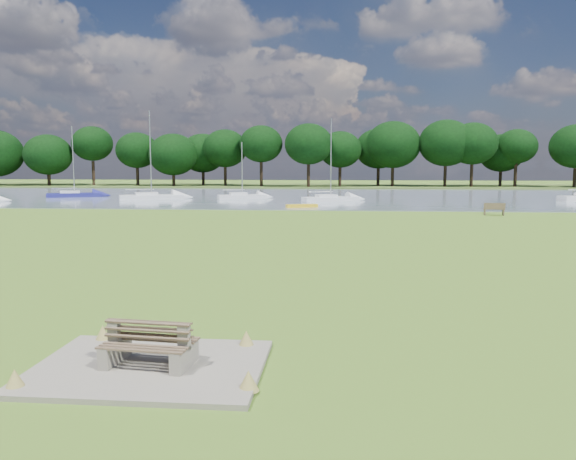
# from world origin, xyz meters

# --- Properties ---
(ground) EXTENTS (220.00, 220.00, 0.00)m
(ground) POSITION_xyz_m (0.00, 0.00, 0.00)
(ground) COLOR olive
(river) EXTENTS (220.00, 40.00, 0.10)m
(river) POSITION_xyz_m (0.00, 42.00, 0.00)
(river) COLOR slate
(river) RESTS_ON ground
(far_bank) EXTENTS (220.00, 20.00, 0.40)m
(far_bank) POSITION_xyz_m (0.00, 72.00, 0.00)
(far_bank) COLOR #4C6626
(far_bank) RESTS_ON ground
(concrete_pad) EXTENTS (4.20, 3.20, 0.10)m
(concrete_pad) POSITION_xyz_m (0.00, -14.00, 0.05)
(concrete_pad) COLOR gray
(concrete_pad) RESTS_ON ground
(bench_pair) EXTENTS (1.74, 1.13, 0.89)m
(bench_pair) POSITION_xyz_m (-0.00, -14.00, 0.46)
(bench_pair) COLOR gray
(bench_pair) RESTS_ON concrete_pad
(riverbank_bench) EXTENTS (1.56, 0.63, 0.94)m
(riverbank_bench) POSITION_xyz_m (14.98, 19.02, 0.47)
(riverbank_bench) COLOR brown
(riverbank_bench) RESTS_ON ground
(kayak) EXTENTS (2.83, 1.57, 0.28)m
(kayak) POSITION_xyz_m (0.25, 24.82, 0.19)
(kayak) COLOR gold
(kayak) RESTS_ON river
(tree_line) EXTENTS (152.62, 8.58, 10.38)m
(tree_line) POSITION_xyz_m (6.06, 68.00, 6.17)
(tree_line) COLOR black
(tree_line) RESTS_ON far_bank
(sailboat_1) EXTENTS (6.82, 4.42, 9.35)m
(sailboat_1) POSITION_xyz_m (-16.56, 34.54, 0.51)
(sailboat_1) COLOR silver
(sailboat_1) RESTS_ON river
(sailboat_2) EXTENTS (5.40, 3.32, 6.11)m
(sailboat_2) POSITION_xyz_m (-7.06, 36.40, 0.45)
(sailboat_2) COLOR silver
(sailboat_2) RESTS_ON river
(sailboat_3) EXTENTS (5.94, 3.78, 8.33)m
(sailboat_3) POSITION_xyz_m (2.56, 33.23, 0.47)
(sailboat_3) COLOR silver
(sailboat_3) RESTS_ON river
(sailboat_6) EXTENTS (6.09, 3.93, 8.00)m
(sailboat_6) POSITION_xyz_m (-26.68, 37.75, 0.49)
(sailboat_6) COLOR navy
(sailboat_6) RESTS_ON river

